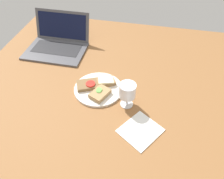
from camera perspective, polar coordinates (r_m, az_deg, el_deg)
The scene contains 8 objects.
wooden_table at distance 113.85cm, azimuth -2.44°, elevation 0.30°, with size 140.00×140.00×3.00cm, color brown.
plate at distance 110.68cm, azimuth -3.59°, elevation 0.15°, with size 24.51×24.51×1.17cm, color silver.
sandwich_with_cheese at distance 111.77cm, azimuth -1.60°, elevation 2.06°, with size 10.84×9.70×2.62cm.
sandwich_with_tomato at distance 111.05cm, azimuth -6.07°, elevation 1.29°, with size 13.84×11.57×2.52cm.
sandwich_with_cucumber at distance 105.81cm, azimuth -3.18°, elevation -1.03°, with size 10.28×11.64×2.80cm.
wine_glass at distance 98.11cm, azimuth 4.05°, elevation -0.54°, with size 7.67×7.67×12.56cm.
laptop at distance 142.70cm, azimuth -13.95°, elevation 11.89°, with size 35.79×30.46×18.87cm.
napkin at distance 95.29cm, azimuth 7.40°, elevation -10.57°, with size 14.53×15.97×0.40cm, color white.
Camera 1 is at (21.87, -78.76, 80.74)cm, focal length 35.00 mm.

